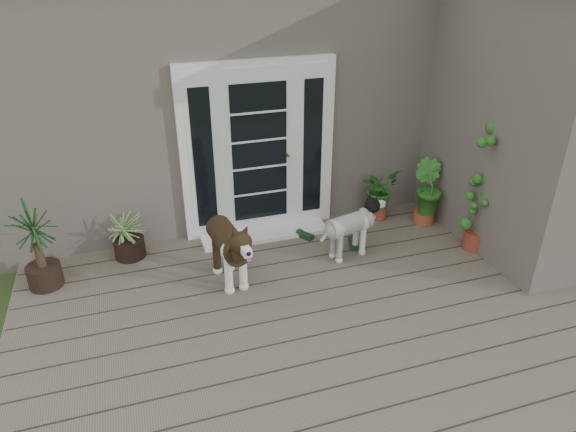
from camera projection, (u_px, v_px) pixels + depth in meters
name	position (u px, v px, depth m)	size (l,w,h in m)	color
deck	(341.00, 335.00, 5.04)	(6.20, 4.60, 0.12)	#6B5B4C
house_main	(236.00, 81.00, 7.93)	(7.40, 4.00, 3.10)	#665E54
house_wing	(540.00, 124.00, 6.07)	(1.60, 2.40, 3.10)	#665E54
door_unit	(259.00, 150.00, 6.31)	(1.90, 0.14, 2.15)	white
door_step	(265.00, 233.00, 6.63)	(1.60, 0.40, 0.05)	white
brindle_dog	(229.00, 251.00, 5.57)	(0.39, 0.90, 0.75)	#352613
white_dog	(349.00, 233.00, 6.07)	(0.32, 0.74, 0.62)	silver
spider_plant	(127.00, 233.00, 6.05)	(0.59, 0.59, 0.63)	#82A163
yucca	(37.00, 246.00, 5.44)	(0.68, 0.68, 0.98)	black
herb_a	(379.00, 196.00, 6.92)	(0.49, 0.49, 0.63)	#265719
herb_b	(426.00, 201.00, 6.79)	(0.43, 0.43, 0.65)	#1A5D21
herb_c	(448.00, 198.00, 7.06)	(0.31, 0.31, 0.48)	#1C5A19
sapling	(486.00, 186.00, 5.99)	(0.49, 0.49, 1.65)	#18561E
clog_left	(305.00, 235.00, 6.56)	(0.12, 0.26, 0.08)	black
clog_right	(353.00, 243.00, 6.38)	(0.13, 0.29, 0.09)	#15361D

